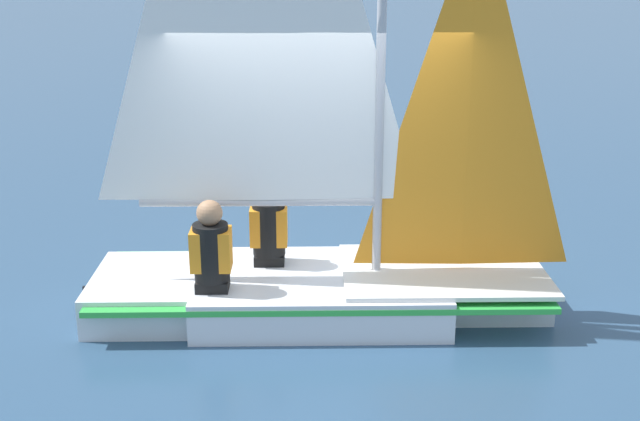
% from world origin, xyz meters
% --- Properties ---
extents(ground_plane, '(260.00, 260.00, 0.00)m').
position_xyz_m(ground_plane, '(0.00, 0.00, 0.00)').
color(ground_plane, '#2D4C6B').
extents(sailboat_main, '(2.12, 4.23, 5.71)m').
position_xyz_m(sailboat_main, '(-0.01, 0.03, 0.86)').
color(sailboat_main, silver).
rests_on(sailboat_main, ground_plane).
extents(sailor_helm, '(0.35, 0.38, 1.16)m').
position_xyz_m(sailor_helm, '(0.18, 0.51, 0.62)').
color(sailor_helm, black).
rests_on(sailor_helm, ground_plane).
extents(sailor_crew, '(0.35, 0.38, 1.16)m').
position_xyz_m(sailor_crew, '(-0.50, 0.85, 0.62)').
color(sailor_crew, black).
rests_on(sailor_crew, ground_plane).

